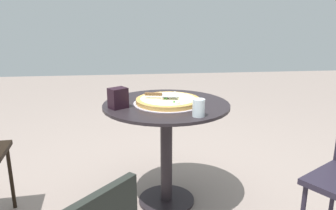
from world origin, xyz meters
TOP-DOWN VIEW (x-y plane):
  - ground_plane at (0.00, 0.00)m, footprint 10.00×10.00m
  - patio_table at (0.00, 0.00)m, footprint 0.81×0.81m
  - pizza_on_tray at (-0.00, 0.01)m, footprint 0.44×0.44m
  - pizza_server at (-0.00, -0.03)m, footprint 0.10×0.22m
  - drinking_cup at (0.29, 0.15)m, footprint 0.07×0.07m
  - napkin_dispenser at (0.07, -0.30)m, footprint 0.12×0.13m

SIDE VIEW (x-z plane):
  - ground_plane at x=0.00m, z-range 0.00..0.00m
  - patio_table at x=0.00m, z-range 0.17..0.87m
  - pizza_on_tray at x=0.00m, z-range 0.69..0.74m
  - drinking_cup at x=0.29m, z-range 0.70..0.80m
  - pizza_server at x=0.00m, z-range 0.75..0.77m
  - napkin_dispenser at x=0.07m, z-range 0.70..0.82m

